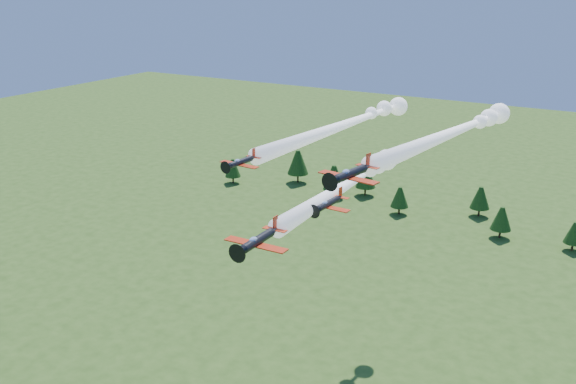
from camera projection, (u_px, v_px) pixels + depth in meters
The scene contains 5 objects.
plane_lead at pixel (350, 183), 100.04m from camera, with size 8.43×48.79×3.70m.
plane_left at pixel (349, 123), 114.22m from camera, with size 9.05×55.10×3.70m.
plane_right at pixel (455, 131), 100.92m from camera, with size 13.54×53.32×3.70m.
plane_slot at pixel (328, 204), 90.70m from camera, with size 7.21×7.84×2.53m.
treeline at pixel (479, 203), 187.47m from camera, with size 169.38×22.23×11.63m.
Camera 1 is at (40.39, -70.66, 69.62)m, focal length 40.00 mm.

